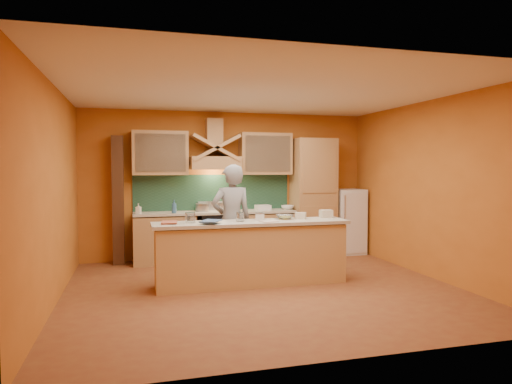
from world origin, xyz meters
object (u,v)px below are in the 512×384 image
object	(u,v)px
kitchen_scale	(260,217)
stove	(216,236)
mixing_bowl	(285,217)
person	(231,221)
fridge	(347,221)

from	to	relation	value
kitchen_scale	stove	bearing A→B (deg)	125.21
kitchen_scale	mixing_bowl	size ratio (longest dim) A/B	0.43
person	stove	bearing A→B (deg)	-93.91
stove	fridge	world-z (taller)	fridge
fridge	mixing_bowl	size ratio (longest dim) A/B	4.75
stove	kitchen_scale	world-z (taller)	kitchen_scale
stove	person	size ratio (longest dim) A/B	0.50
fridge	person	size ratio (longest dim) A/B	0.73
stove	fridge	size ratio (longest dim) A/B	0.69
fridge	mixing_bowl	xyz separation A→B (m)	(-1.94, -1.76, 0.33)
person	fridge	bearing A→B (deg)	-157.14
kitchen_scale	mixing_bowl	world-z (taller)	kitchen_scale
fridge	kitchen_scale	world-z (taller)	fridge
fridge	mixing_bowl	world-z (taller)	fridge
kitchen_scale	fridge	bearing A→B (deg)	61.55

